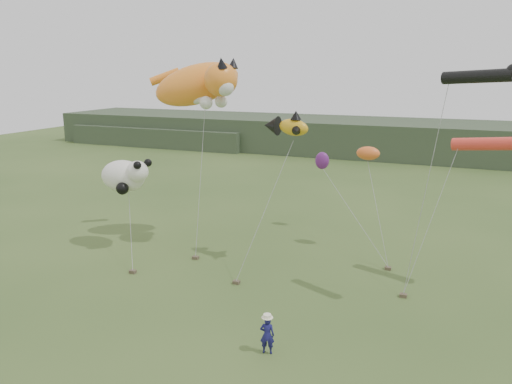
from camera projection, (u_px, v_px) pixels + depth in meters
ground at (239, 326)px, 19.80m from camera, size 120.00×120.00×0.00m
headland at (367, 138)px, 60.63m from camera, size 90.00×13.00×4.00m
festival_attendant at (267, 335)px, 17.78m from camera, size 0.59×0.46×1.43m
sandbag_anchors at (268, 274)px, 24.66m from camera, size 13.18×5.57×0.16m
cat_kite at (202, 84)px, 27.53m from camera, size 6.38×4.32×3.36m
fish_kite at (285, 126)px, 24.71m from camera, size 2.54×1.70×1.31m
tube_kites at (491, 120)px, 20.63m from camera, size 3.82×4.48×3.85m
panda_kite at (125, 176)px, 27.67m from camera, size 3.13×2.02×1.94m
misc_kites at (346, 157)px, 28.92m from camera, size 4.36×3.42×2.00m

